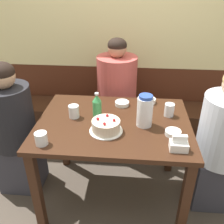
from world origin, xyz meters
The scene contains 17 objects.
ground_plane centered at (0.00, 0.00, 0.00)m, with size 12.00×12.00×0.00m, color #4C4238.
back_wall centered at (0.00, 1.05, 1.25)m, with size 4.80×0.04×2.50m.
bench_seat centered at (0.00, 0.83, 0.22)m, with size 2.29×0.38×0.43m.
dining_table centered at (0.00, 0.00, 0.64)m, with size 1.11×0.83×0.75m.
birthday_cake centered at (-0.04, -0.13, 0.79)m, with size 0.23×0.23×0.10m.
water_pitcher centered at (0.22, -0.03, 0.86)m, with size 0.11×0.11×0.23m.
soju_bottle centered at (-0.13, 0.05, 0.84)m, with size 0.07×0.07×0.20m.
napkin_holder centered at (0.42, -0.30, 0.79)m, with size 0.11×0.08×0.11m.
bowl_soup_white centered at (0.41, -0.14, 0.76)m, with size 0.11×0.11×0.03m.
bowl_rice_small centered at (0.05, 0.26, 0.76)m, with size 0.11×0.11×0.03m.
bowl_side_dish centered at (0.27, 0.33, 0.77)m, with size 0.11×0.11×0.04m.
glass_water_tall centered at (-0.43, -0.32, 0.79)m, with size 0.08×0.08×0.08m.
glass_tumbler_short centered at (-0.30, 0.04, 0.80)m, with size 0.08×0.08×0.10m.
glass_shot_small centered at (0.41, 0.12, 0.80)m, with size 0.07×0.07×0.10m.
person_teal_shirt centered at (-0.03, 0.67, 0.59)m, with size 0.38×0.38×1.20m.
person_pale_blue_shirt centered at (0.82, 0.02, 0.58)m, with size 0.39×0.39×1.16m.
person_grey_tee centered at (-0.82, 0.06, 0.56)m, with size 0.35×0.35×1.15m.
Camera 1 is at (0.13, -1.55, 1.70)m, focal length 40.00 mm.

